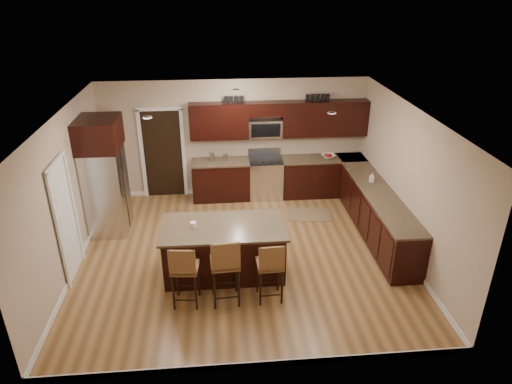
{
  "coord_description": "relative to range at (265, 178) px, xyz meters",
  "views": [
    {
      "loc": [
        -0.41,
        -7.21,
        4.73
      ],
      "look_at": [
        0.28,
        0.4,
        1.09
      ],
      "focal_mm": 32.0,
      "sensor_mm": 36.0,
      "label": 1
    }
  ],
  "objects": [
    {
      "name": "letter_decor",
      "position": [
        0.22,
        0.13,
        1.82
      ],
      "size": [
        2.2,
        0.03,
        0.15
      ],
      "primitive_type": null,
      "color": "black",
      "rests_on": "upper_cabinets"
    },
    {
      "name": "island",
      "position": [
        -1.04,
        -2.97,
        -0.04
      ],
      "size": [
        2.12,
        1.11,
        0.92
      ],
      "rotation": [
        0.0,
        0.0,
        -0.0
      ],
      "color": "black",
      "rests_on": "floor"
    },
    {
      "name": "doorway",
      "position": [
        -2.33,
        0.28,
        0.56
      ],
      "size": [
        0.85,
        0.03,
        2.06
      ],
      "primitive_type": "cube",
      "color": "black",
      "rests_on": "floor"
    },
    {
      "name": "microwave",
      "position": [
        0.0,
        0.15,
        1.15
      ],
      "size": [
        0.76,
        0.31,
        0.4
      ],
      "primitive_type": "cube",
      "color": "silver",
      "rests_on": "upper_cabinets"
    },
    {
      "name": "canister_tall",
      "position": [
        -1.22,
        -0.0,
        0.55
      ],
      "size": [
        0.12,
        0.12,
        0.2
      ],
      "primitive_type": "cylinder",
      "color": "silver",
      "rests_on": "base_cabinets"
    },
    {
      "name": "pantry_door",
      "position": [
        -3.66,
        -2.75,
        0.55
      ],
      "size": [
        0.03,
        0.8,
        2.04
      ],
      "primitive_type": "cube",
      "color": "white",
      "rests_on": "floor"
    },
    {
      "name": "range",
      "position": [
        0.0,
        0.0,
        0.0
      ],
      "size": [
        0.76,
        0.64,
        1.11
      ],
      "color": "silver",
      "rests_on": "floor"
    },
    {
      "name": "stool_right",
      "position": [
        -0.34,
        -3.81,
        0.2
      ],
      "size": [
        0.42,
        0.42,
        1.07
      ],
      "rotation": [
        0.0,
        0.0,
        0.05
      ],
      "color": "olive",
      "rests_on": "floor"
    },
    {
      "name": "wall_left",
      "position": [
        -3.68,
        -2.45,
        0.88
      ],
      "size": [
        0.0,
        5.5,
        5.5
      ],
      "primitive_type": "plane",
      "rotation": [
        1.57,
        0.0,
        1.57
      ],
      "color": "tan",
      "rests_on": "floor"
    },
    {
      "name": "floor_mat",
      "position": [
        0.85,
        -1.01,
        -0.47
      ],
      "size": [
        1.01,
        0.74,
        0.01
      ],
      "primitive_type": "cube",
      "rotation": [
        0.0,
        0.0,
        -0.12
      ],
      "color": "olive",
      "rests_on": "floor"
    },
    {
      "name": "stool_left",
      "position": [
        -1.66,
        -3.81,
        0.21
      ],
      "size": [
        0.45,
        0.45,
        1.09
      ],
      "rotation": [
        0.0,
        0.0,
        -0.1
      ],
      "color": "olive",
      "rests_on": "floor"
    },
    {
      "name": "canister_short",
      "position": [
        -0.91,
        -0.0,
        0.53
      ],
      "size": [
        0.11,
        0.11,
        0.17
      ],
      "primitive_type": "cylinder",
      "color": "silver",
      "rests_on": "base_cabinets"
    },
    {
      "name": "floor",
      "position": [
        -0.68,
        -2.45,
        -0.47
      ],
      "size": [
        6.0,
        6.0,
        0.0
      ],
      "primitive_type": "plane",
      "color": "olive",
      "rests_on": "ground"
    },
    {
      "name": "ceiling",
      "position": [
        -0.68,
        -2.45,
        2.23
      ],
      "size": [
        6.0,
        6.0,
        0.0
      ],
      "primitive_type": "plane",
      "rotation": [
        3.14,
        0.0,
        0.0
      ],
      "color": "silver",
      "rests_on": "wall_back"
    },
    {
      "name": "fruit_bowl",
      "position": [
        1.45,
        -0.0,
        0.49
      ],
      "size": [
        0.35,
        0.35,
        0.08
      ],
      "primitive_type": "imported",
      "rotation": [
        0.0,
        0.0,
        0.14
      ],
      "color": "silver",
      "rests_on": "base_cabinets"
    },
    {
      "name": "stool_mid",
      "position": [
        -1.03,
        -3.82,
        0.27
      ],
      "size": [
        0.47,
        0.47,
        1.18
      ],
      "rotation": [
        0.0,
        0.0,
        0.06
      ],
      "color": "olive",
      "rests_on": "floor"
    },
    {
      "name": "island_jar",
      "position": [
        -1.54,
        -2.97,
        0.5
      ],
      "size": [
        0.1,
        0.1,
        0.1
      ],
      "primitive_type": "cylinder",
      "color": "white",
      "rests_on": "island"
    },
    {
      "name": "refrigerator",
      "position": [
        -3.3,
        -1.28,
        0.74
      ],
      "size": [
        0.79,
        0.94,
        2.35
      ],
      "color": "silver",
      "rests_on": "floor"
    },
    {
      "name": "base_cabinets",
      "position": [
        1.22,
        -1.01,
        -0.01
      ],
      "size": [
        4.02,
        3.96,
        0.92
      ],
      "color": "black",
      "rests_on": "floor"
    },
    {
      "name": "upper_cabinets",
      "position": [
        0.36,
        0.13,
        1.37
      ],
      "size": [
        4.0,
        0.33,
        0.8
      ],
      "color": "black",
      "rests_on": "wall_back"
    },
    {
      "name": "wall_right",
      "position": [
        2.32,
        -2.45,
        0.88
      ],
      "size": [
        0.0,
        5.5,
        5.5
      ],
      "primitive_type": "plane",
      "rotation": [
        1.57,
        0.0,
        -1.57
      ],
      "color": "tan",
      "rests_on": "floor"
    },
    {
      "name": "soap_bottle",
      "position": [
        2.02,
        -1.42,
        0.54
      ],
      "size": [
        0.1,
        0.1,
        0.19
      ],
      "primitive_type": "imported",
      "rotation": [
        0.0,
        0.0,
        -0.11
      ],
      "color": "#B2B2B2",
      "rests_on": "base_cabinets"
    },
    {
      "name": "wall_back",
      "position": [
        -0.68,
        0.3,
        0.88
      ],
      "size": [
        6.0,
        0.0,
        6.0
      ],
      "primitive_type": "plane",
      "rotation": [
        1.57,
        0.0,
        0.0
      ],
      "color": "tan",
      "rests_on": "floor"
    }
  ]
}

